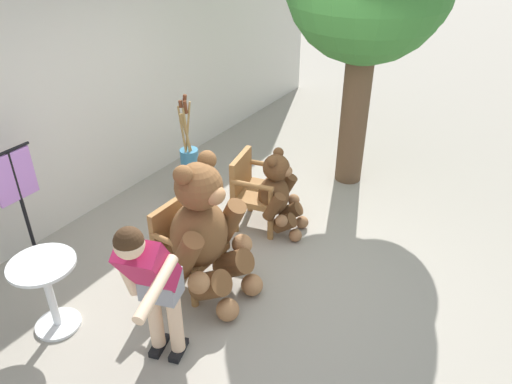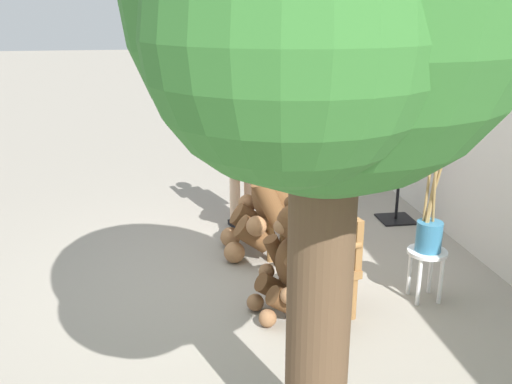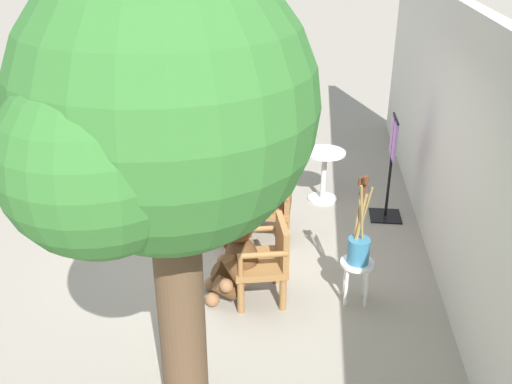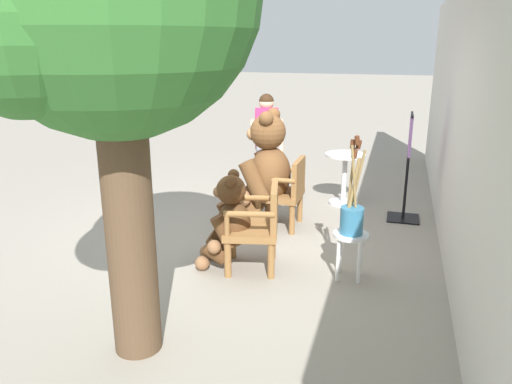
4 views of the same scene
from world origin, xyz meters
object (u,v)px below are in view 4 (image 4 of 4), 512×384
at_px(teddy_bear_large, 264,170).
at_px(clothing_display_stand, 408,165).
at_px(wooden_chair_left, 285,191).
at_px(white_stool, 350,244).
at_px(person_visitor, 267,139).
at_px(brush_bucket, 352,213).
at_px(teddy_bear_small, 229,221).
at_px(patio_tree, 97,0).
at_px(wooden_chair_right, 257,225).
at_px(round_side_table, 344,173).

bearing_deg(teddy_bear_large, clothing_display_stand, 112.04).
relative_size(wooden_chair_left, clothing_display_stand, 0.63).
distance_m(white_stool, clothing_display_stand, 1.97).
distance_m(person_visitor, brush_bucket, 2.51).
height_order(wooden_chair_left, teddy_bear_small, teddy_bear_small).
bearing_deg(brush_bucket, teddy_bear_large, -135.29).
relative_size(white_stool, patio_tree, 0.13).
bearing_deg(clothing_display_stand, teddy_bear_large, -67.96).
height_order(wooden_chair_right, round_side_table, wooden_chair_right).
relative_size(round_side_table, clothing_display_stand, 0.53).
relative_size(teddy_bear_small, round_side_table, 1.37).
xyz_separation_m(wooden_chair_right, teddy_bear_small, (0.02, -0.29, 0.02)).
bearing_deg(teddy_bear_small, teddy_bear_large, 178.41).
bearing_deg(white_stool, wooden_chair_right, -88.19).
bearing_deg(brush_bucket, round_side_table, -172.20).
bearing_deg(wooden_chair_right, teddy_bear_small, -85.17).
height_order(person_visitor, brush_bucket, person_visitor).
relative_size(patio_tree, clothing_display_stand, 2.54).
bearing_deg(teddy_bear_large, wooden_chair_left, 89.73).
bearing_deg(wooden_chair_left, teddy_bear_large, -90.27).
relative_size(brush_bucket, clothing_display_stand, 0.69).
height_order(brush_bucket, round_side_table, brush_bucket).
xyz_separation_m(wooden_chair_right, teddy_bear_large, (-1.22, -0.26, 0.24)).
relative_size(white_stool, clothing_display_stand, 0.34).
relative_size(wooden_chair_right, white_stool, 1.87).
bearing_deg(person_visitor, clothing_display_stand, 83.43).
relative_size(teddy_bear_large, patio_tree, 0.42).
height_order(person_visitor, clothing_display_stand, person_visitor).
distance_m(wooden_chair_left, brush_bucket, 1.51).
bearing_deg(white_stool, brush_bucket, -166.08).
distance_m(teddy_bear_large, patio_tree, 3.37).
distance_m(wooden_chair_right, brush_bucket, 0.94).
bearing_deg(wooden_chair_left, white_stool, 37.61).
height_order(wooden_chair_left, round_side_table, wooden_chair_left).
bearing_deg(wooden_chair_right, teddy_bear_large, -168.07).
distance_m(wooden_chair_right, clothing_display_stand, 2.39).
xyz_separation_m(round_side_table, patio_tree, (3.98, -1.13, 2.00)).
bearing_deg(clothing_display_stand, person_visitor, -96.57).
xyz_separation_m(wooden_chair_right, white_stool, (-0.03, 0.92, -0.11)).
height_order(white_stool, clothing_display_stand, clothing_display_stand).
bearing_deg(brush_bucket, wooden_chair_left, -142.32).
relative_size(wooden_chair_left, brush_bucket, 0.91).
bearing_deg(brush_bucket, teddy_bear_small, -87.25).
xyz_separation_m(white_stool, round_side_table, (-2.29, -0.32, 0.09)).
bearing_deg(wooden_chair_right, patio_tree, -17.82).
height_order(person_visitor, round_side_table, person_visitor).
bearing_deg(person_visitor, round_side_table, 100.90).
bearing_deg(patio_tree, white_stool, 139.23).
xyz_separation_m(wooden_chair_left, brush_bucket, (1.19, 0.92, 0.20)).
relative_size(person_visitor, clothing_display_stand, 1.10).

